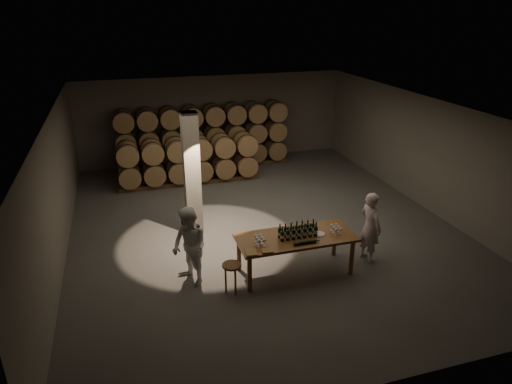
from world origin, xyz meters
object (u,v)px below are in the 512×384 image
object	(u,v)px
plate	(319,234)
stool	(232,269)
person_man	(370,227)
person_woman	(190,247)
tasting_table	(296,241)
notebook_near	(267,251)
bottle_cluster	(298,232)

from	to	relation	value
plate	stool	world-z (taller)	plate
person_man	person_woman	bearing A→B (deg)	73.56
plate	tasting_table	bearing A→B (deg)	173.67
person_woman	tasting_table	bearing A→B (deg)	59.29
plate	stool	distance (m)	2.12
notebook_near	person_man	size ratio (longest dim) A/B	0.14
notebook_near	person_woman	bearing A→B (deg)	163.03
tasting_table	bottle_cluster	distance (m)	0.23
tasting_table	bottle_cluster	size ratio (longest dim) A/B	3.00
plate	stool	xyz separation A→B (m)	(-2.07, -0.30, -0.36)
notebook_near	person_man	distance (m)	2.69
person_woman	stool	bearing A→B (deg)	26.66
plate	person_man	world-z (taller)	person_man
notebook_near	person_woman	distance (m)	1.65
tasting_table	person_woman	size ratio (longest dim) A/B	1.48
bottle_cluster	plate	size ratio (longest dim) A/B	3.27
plate	person_woman	xyz separation A→B (m)	(-2.83, 0.32, -0.03)
stool	person_man	xyz separation A→B (m)	(3.39, 0.38, 0.30)
bottle_cluster	plate	bearing A→B (deg)	-3.05
notebook_near	stool	xyz separation A→B (m)	(-0.74, 0.09, -0.37)
bottle_cluster	notebook_near	bearing A→B (deg)	-153.80
stool	person_man	distance (m)	3.42
plate	notebook_near	distance (m)	1.39
tasting_table	stool	size ratio (longest dim) A/B	3.88
bottle_cluster	notebook_near	distance (m)	0.93
stool	person_woman	size ratio (longest dim) A/B	0.38
notebook_near	person_man	world-z (taller)	person_man
plate	stool	bearing A→B (deg)	-171.83
stool	person_man	world-z (taller)	person_man
notebook_near	stool	bearing A→B (deg)	-178.45
person_woman	notebook_near	bearing A→B (deg)	40.64
bottle_cluster	stool	bearing A→B (deg)	-168.35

